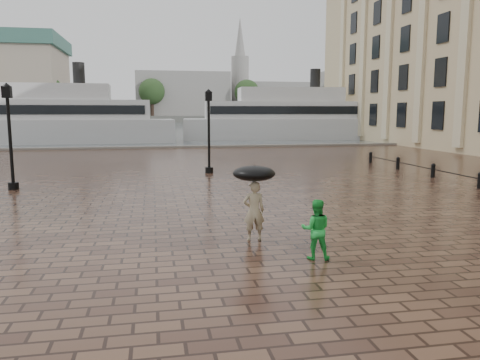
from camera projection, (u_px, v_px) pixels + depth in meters
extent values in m
plane|color=#382219|center=(156.00, 247.00, 11.60)|extent=(300.00, 300.00, 0.00)
plane|color=#465055|center=(153.00, 127.00, 101.10)|extent=(240.00, 240.00, 0.00)
cube|color=slate|center=(153.00, 148.00, 42.73)|extent=(80.00, 0.60, 0.30)
cube|color=#4C4C47|center=(153.00, 118.00, 167.10)|extent=(300.00, 60.00, 2.00)
cube|color=gray|center=(182.00, 95.00, 158.01)|extent=(30.00, 22.00, 14.00)
cube|color=gray|center=(282.00, 100.00, 164.56)|extent=(25.00, 22.00, 11.00)
cube|color=gray|center=(375.00, 93.00, 170.52)|extent=(35.00, 22.00, 16.00)
cylinder|color=gray|center=(240.00, 86.00, 161.19)|extent=(6.00, 6.00, 20.00)
cone|color=gray|center=(240.00, 44.00, 159.16)|extent=(5.00, 5.00, 18.00)
cylinder|color=#2D2119|center=(50.00, 109.00, 139.84)|extent=(1.00, 1.00, 8.00)
sphere|color=#1B3719|center=(49.00, 91.00, 139.04)|extent=(8.00, 8.00, 8.00)
cylinder|color=#2D2119|center=(152.00, 109.00, 145.26)|extent=(1.00, 1.00, 8.00)
sphere|color=#1B3719|center=(152.00, 91.00, 144.46)|extent=(8.00, 8.00, 8.00)
cylinder|color=#2D2119|center=(247.00, 109.00, 150.68)|extent=(1.00, 1.00, 8.00)
sphere|color=#1B3719|center=(247.00, 92.00, 149.88)|extent=(8.00, 8.00, 8.00)
cylinder|color=#2D2119|center=(335.00, 109.00, 156.11)|extent=(1.00, 1.00, 8.00)
sphere|color=#1B3719|center=(335.00, 93.00, 155.31)|extent=(8.00, 8.00, 8.00)
cylinder|color=#2D2119|center=(417.00, 110.00, 161.53)|extent=(1.00, 1.00, 8.00)
sphere|color=#1B3719|center=(418.00, 93.00, 160.73)|extent=(8.00, 8.00, 8.00)
cylinder|color=black|center=(480.00, 182.00, 20.41)|extent=(0.20, 0.20, 0.60)
sphere|color=black|center=(480.00, 174.00, 20.37)|extent=(0.22, 0.22, 0.22)
cylinder|color=black|center=(433.00, 172.00, 23.82)|extent=(0.20, 0.20, 0.60)
sphere|color=black|center=(433.00, 165.00, 23.77)|extent=(0.22, 0.22, 0.22)
cylinder|color=black|center=(398.00, 164.00, 27.22)|extent=(0.20, 0.20, 0.60)
sphere|color=black|center=(398.00, 159.00, 27.18)|extent=(0.22, 0.22, 0.22)
cylinder|color=black|center=(371.00, 158.00, 30.63)|extent=(0.20, 0.20, 0.60)
sphere|color=black|center=(371.00, 153.00, 30.58)|extent=(0.22, 0.22, 0.22)
cylinder|color=black|center=(13.00, 186.00, 20.22)|extent=(0.44, 0.44, 0.30)
cylinder|color=black|center=(10.00, 143.00, 19.96)|extent=(0.14, 0.14, 4.00)
cube|color=black|center=(7.00, 92.00, 19.64)|extent=(0.35, 0.35, 0.50)
sphere|color=beige|center=(7.00, 92.00, 19.64)|extent=(0.28, 0.28, 0.28)
cylinder|color=black|center=(209.00, 170.00, 25.74)|extent=(0.44, 0.44, 0.30)
cylinder|color=black|center=(209.00, 136.00, 25.47)|extent=(0.14, 0.14, 4.00)
cube|color=black|center=(208.00, 96.00, 25.16)|extent=(0.35, 0.35, 0.50)
sphere|color=beige|center=(208.00, 96.00, 25.16)|extent=(0.28, 0.28, 0.28)
imported|color=tan|center=(254.00, 211.00, 12.14)|extent=(0.57, 0.38, 1.56)
imported|color=green|center=(316.00, 229.00, 10.60)|extent=(0.79, 0.69, 1.38)
cube|color=silver|center=(51.00, 131.00, 49.76)|extent=(26.03, 7.05, 2.48)
cube|color=silver|center=(50.00, 110.00, 49.43)|extent=(20.84, 6.05, 2.07)
cube|color=silver|center=(49.00, 92.00, 49.16)|extent=(12.55, 5.16, 1.65)
cylinder|color=black|center=(79.00, 74.00, 49.55)|extent=(1.24, 1.24, 2.48)
cube|color=black|center=(45.00, 110.00, 46.78)|extent=(19.63, 0.75, 0.93)
cube|color=black|center=(54.00, 110.00, 52.08)|extent=(19.63, 0.75, 0.93)
cube|color=silver|center=(289.00, 129.00, 57.22)|extent=(26.14, 8.41, 2.47)
cube|color=silver|center=(290.00, 110.00, 56.89)|extent=(20.95, 7.14, 2.06)
cube|color=silver|center=(290.00, 95.00, 56.62)|extent=(12.70, 5.80, 1.64)
cylinder|color=black|center=(315.00, 79.00, 56.64)|extent=(1.23, 1.23, 2.47)
cube|color=black|center=(294.00, 110.00, 54.21)|extent=(19.46, 1.82, 0.92)
cube|color=black|center=(285.00, 110.00, 59.57)|extent=(19.46, 1.82, 0.92)
cylinder|color=black|center=(254.00, 190.00, 12.06)|extent=(0.02, 0.02, 0.95)
ellipsoid|color=black|center=(254.00, 173.00, 12.00)|extent=(1.10, 1.10, 0.39)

